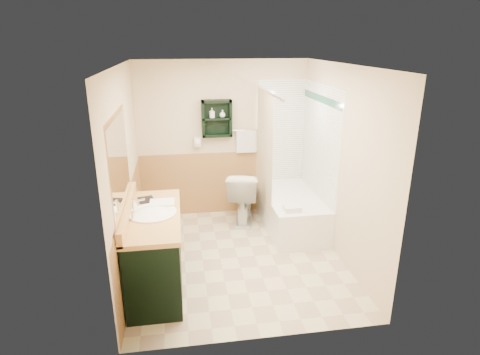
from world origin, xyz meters
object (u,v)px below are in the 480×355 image
object	(u,v)px
vanity_book	(138,193)
vanity	(155,250)
soap_bottle_a	(212,115)
toilet	(243,196)
soap_bottle_b	(222,115)
bathtub	(291,211)
wall_shelf	(217,118)
hair_dryer	(197,142)

from	to	relation	value
vanity_book	vanity	bearing A→B (deg)	-79.90
soap_bottle_a	vanity	bearing A→B (deg)	-113.83
toilet	vanity_book	size ratio (longest dim) A/B	3.49
soap_bottle_b	bathtub	bearing A→B (deg)	-34.14
vanity	soap_bottle_b	world-z (taller)	soap_bottle_b
vanity	soap_bottle_a	distance (m)	2.34
wall_shelf	hair_dryer	distance (m)	0.46
soap_bottle_a	soap_bottle_b	size ratio (longest dim) A/B	1.30
wall_shelf	soap_bottle_b	distance (m)	0.10
vanity_book	wall_shelf	bearing A→B (deg)	39.54
vanity	soap_bottle_b	distance (m)	2.41
wall_shelf	toilet	distance (m)	1.24
soap_bottle_a	hair_dryer	bearing A→B (deg)	172.57
bathtub	soap_bottle_a	bearing A→B (deg)	149.84
hair_dryer	bathtub	size ratio (longest dim) A/B	0.16
soap_bottle_a	soap_bottle_b	world-z (taller)	soap_bottle_b
vanity_book	soap_bottle_a	xyz separation A→B (m)	(0.99, 1.53, 0.59)
vanity	vanity_book	distance (m)	0.68
wall_shelf	bathtub	size ratio (longest dim) A/B	0.37
hair_dryer	toilet	xyz separation A→B (m)	(0.66, -0.31, -0.80)
wall_shelf	toilet	bearing A→B (deg)	-38.95
wall_shelf	vanity	size ratio (longest dim) A/B	0.39
hair_dryer	vanity_book	distance (m)	1.74
wall_shelf	toilet	world-z (taller)	wall_shelf
vanity	bathtub	xyz separation A→B (m)	(1.92, 1.23, -0.19)
vanity	toilet	bearing A→B (deg)	51.66
vanity	soap_bottle_b	xyz separation A→B (m)	(0.98, 1.87, 1.16)
toilet	wall_shelf	bearing A→B (deg)	-25.45
soap_bottle_b	soap_bottle_a	bearing A→B (deg)	180.00
soap_bottle_b	toilet	bearing A→B (deg)	-46.33
vanity	toilet	world-z (taller)	vanity
hair_dryer	toilet	world-z (taller)	hair_dryer
vanity	toilet	distance (m)	2.02
toilet	soap_bottle_b	xyz separation A→B (m)	(-0.27, 0.28, 1.21)
soap_bottle_b	hair_dryer	bearing A→B (deg)	175.56
vanity_book	soap_bottle_a	distance (m)	1.91
bathtub	vanity_book	world-z (taller)	vanity_book
bathtub	toilet	distance (m)	0.77
wall_shelf	soap_bottle_a	bearing A→B (deg)	-175.92
toilet	soap_bottle_a	world-z (taller)	soap_bottle_a
wall_shelf	vanity	world-z (taller)	wall_shelf
wall_shelf	hair_dryer	size ratio (longest dim) A/B	2.29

